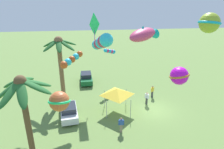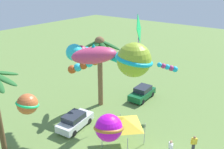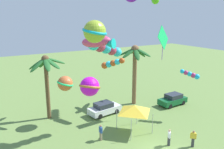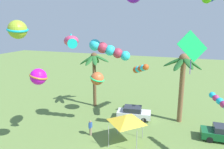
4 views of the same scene
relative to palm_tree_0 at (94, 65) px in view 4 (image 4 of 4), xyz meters
The scene contains 14 objects.
palm_tree_0 is the anchor object (origin of this frame).
palm_tree_1 11.16m from the palm_tree_0, ahead, with size 4.27×4.35×7.90m.
parked_car_0 16.59m from the palm_tree_0, 15.36° to the right, with size 3.97×1.87×1.51m.
parked_car_1 8.09m from the palm_tree_0, 21.01° to the right, with size 4.09×2.20×1.51m.
spectator_1 9.33m from the palm_tree_0, 69.53° to the right, with size 0.27×0.55×1.59m.
festival_tent 10.55m from the palm_tree_0, 49.23° to the right, with size 2.86×2.86×2.85m.
kite_ball_0 13.66m from the palm_tree_0, 91.27° to the right, with size 2.09×2.09×1.35m.
kite_diamond_1 13.42m from the palm_tree_0, 25.16° to the right, with size 2.55×1.16×3.86m.
kite_ball_2 11.30m from the palm_tree_0, 89.99° to the right, with size 2.07×2.07×1.35m.
kite_tube_4 7.33m from the palm_tree_0, 23.12° to the right, with size 2.05×2.26×1.40m.
kite_fish_5 9.90m from the palm_tree_0, 78.15° to the right, with size 2.52×3.01×1.30m.
kite_tube_7 7.70m from the palm_tree_0, 54.83° to the right, with size 3.94×1.66×2.05m.
kite_ball_8 2.82m from the palm_tree_0, 58.53° to the right, with size 1.93×1.95×1.62m.
kite_tube_10 16.14m from the palm_tree_0, 28.58° to the right, with size 1.57×1.82×1.04m.
Camera 4 is at (5.08, -13.34, 11.03)m, focal length 34.37 mm.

